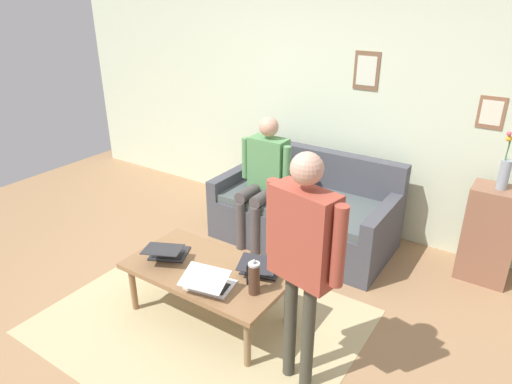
{
  "coord_description": "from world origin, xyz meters",
  "views": [
    {
      "loc": [
        -1.98,
        2.14,
        2.39
      ],
      "look_at": [
        -0.02,
        -0.81,
        0.8
      ],
      "focal_mm": 31.94,
      "sensor_mm": 36.0,
      "label": 1
    }
  ],
  "objects_px": {
    "couch": "(305,213)",
    "side_shelf": "(490,234)",
    "coffee_table": "(208,273)",
    "laptop_left": "(167,252)",
    "french_press": "(254,278)",
    "laptop_right": "(260,268)",
    "person_seated": "(264,174)",
    "flower_vase": "(504,171)",
    "laptop_center": "(209,282)",
    "person_standing": "(303,246)"
  },
  "relations": [
    {
      "from": "person_seated",
      "to": "coffee_table",
      "type": "bearing_deg",
      "value": 103.39
    },
    {
      "from": "laptop_center",
      "to": "french_press",
      "type": "height_order",
      "value": "french_press"
    },
    {
      "from": "coffee_table",
      "to": "laptop_right",
      "type": "relative_size",
      "value": 3.61
    },
    {
      "from": "person_seated",
      "to": "laptop_right",
      "type": "bearing_deg",
      "value": 121.4
    },
    {
      "from": "laptop_center",
      "to": "person_seated",
      "type": "height_order",
      "value": "person_seated"
    },
    {
      "from": "side_shelf",
      "to": "person_standing",
      "type": "bearing_deg",
      "value": 67.49
    },
    {
      "from": "couch",
      "to": "person_seated",
      "type": "xyz_separation_m",
      "value": [
        0.36,
        0.23,
        0.42
      ]
    },
    {
      "from": "couch",
      "to": "laptop_right",
      "type": "xyz_separation_m",
      "value": [
        -0.3,
        1.32,
        0.18
      ]
    },
    {
      "from": "flower_vase",
      "to": "person_standing",
      "type": "distance_m",
      "value": 2.12
    },
    {
      "from": "laptop_left",
      "to": "laptop_center",
      "type": "distance_m",
      "value": 0.54
    },
    {
      "from": "side_shelf",
      "to": "person_standing",
      "type": "relative_size",
      "value": 0.54
    },
    {
      "from": "laptop_left",
      "to": "laptop_center",
      "type": "height_order",
      "value": "laptop_center"
    },
    {
      "from": "person_seated",
      "to": "laptop_center",
      "type": "bearing_deg",
      "value": 107.85
    },
    {
      "from": "french_press",
      "to": "couch",
      "type": "bearing_deg",
      "value": -75.3
    },
    {
      "from": "french_press",
      "to": "laptop_right",
      "type": "bearing_deg",
      "value": -66.2
    },
    {
      "from": "french_press",
      "to": "side_shelf",
      "type": "relative_size",
      "value": 0.31
    },
    {
      "from": "person_standing",
      "to": "couch",
      "type": "bearing_deg",
      "value": -63.5
    },
    {
      "from": "laptop_right",
      "to": "side_shelf",
      "type": "height_order",
      "value": "side_shelf"
    },
    {
      "from": "couch",
      "to": "coffee_table",
      "type": "bearing_deg",
      "value": 87.66
    },
    {
      "from": "coffee_table",
      "to": "laptop_center",
      "type": "relative_size",
      "value": 3.32
    },
    {
      "from": "coffee_table",
      "to": "laptop_center",
      "type": "distance_m",
      "value": 0.27
    },
    {
      "from": "laptop_left",
      "to": "person_standing",
      "type": "relative_size",
      "value": 0.28
    },
    {
      "from": "coffee_table",
      "to": "flower_vase",
      "type": "bearing_deg",
      "value": -133.89
    },
    {
      "from": "coffee_table",
      "to": "laptop_left",
      "type": "relative_size",
      "value": 2.76
    },
    {
      "from": "side_shelf",
      "to": "laptop_center",
      "type": "bearing_deg",
      "value": 51.86
    },
    {
      "from": "couch",
      "to": "side_shelf",
      "type": "height_order",
      "value": "couch"
    },
    {
      "from": "french_press",
      "to": "laptop_left",
      "type": "bearing_deg",
      "value": -0.26
    },
    {
      "from": "side_shelf",
      "to": "couch",
      "type": "bearing_deg",
      "value": 9.84
    },
    {
      "from": "coffee_table",
      "to": "couch",
      "type": "bearing_deg",
      "value": -92.34
    },
    {
      "from": "couch",
      "to": "flower_vase",
      "type": "relative_size",
      "value": 3.57
    },
    {
      "from": "couch",
      "to": "coffee_table",
      "type": "relative_size",
      "value": 1.4
    },
    {
      "from": "laptop_right",
      "to": "person_standing",
      "type": "relative_size",
      "value": 0.22
    },
    {
      "from": "coffee_table",
      "to": "side_shelf",
      "type": "xyz_separation_m",
      "value": [
        -1.71,
        -1.77,
        0.03
      ]
    },
    {
      "from": "couch",
      "to": "person_seated",
      "type": "relative_size",
      "value": 1.37
    },
    {
      "from": "laptop_left",
      "to": "laptop_center",
      "type": "bearing_deg",
      "value": 165.68
    },
    {
      "from": "coffee_table",
      "to": "side_shelf",
      "type": "height_order",
      "value": "side_shelf"
    },
    {
      "from": "coffee_table",
      "to": "person_standing",
      "type": "bearing_deg",
      "value": 168.2
    },
    {
      "from": "laptop_right",
      "to": "french_press",
      "type": "height_order",
      "value": "french_press"
    },
    {
      "from": "side_shelf",
      "to": "person_seated",
      "type": "xyz_separation_m",
      "value": [
        2.01,
        0.51,
        0.29
      ]
    },
    {
      "from": "laptop_center",
      "to": "side_shelf",
      "type": "xyz_separation_m",
      "value": [
        -1.54,
        -1.96,
        -0.05
      ]
    },
    {
      "from": "side_shelf",
      "to": "person_seated",
      "type": "bearing_deg",
      "value": 14.33
    },
    {
      "from": "coffee_table",
      "to": "french_press",
      "type": "xyz_separation_m",
      "value": [
        -0.47,
        0.06,
        0.17
      ]
    },
    {
      "from": "couch",
      "to": "laptop_center",
      "type": "xyz_separation_m",
      "value": [
        -0.11,
        1.67,
        0.18
      ]
    },
    {
      "from": "couch",
      "to": "laptop_right",
      "type": "bearing_deg",
      "value": 103.02
    },
    {
      "from": "couch",
      "to": "coffee_table",
      "type": "distance_m",
      "value": 1.49
    },
    {
      "from": "couch",
      "to": "laptop_right",
      "type": "relative_size",
      "value": 5.05
    },
    {
      "from": "laptop_center",
      "to": "side_shelf",
      "type": "bearing_deg",
      "value": -128.14
    },
    {
      "from": "couch",
      "to": "person_standing",
      "type": "relative_size",
      "value": 1.09
    },
    {
      "from": "couch",
      "to": "flower_vase",
      "type": "distance_m",
      "value": 1.82
    },
    {
      "from": "laptop_center",
      "to": "flower_vase",
      "type": "bearing_deg",
      "value": -128.1
    }
  ]
}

